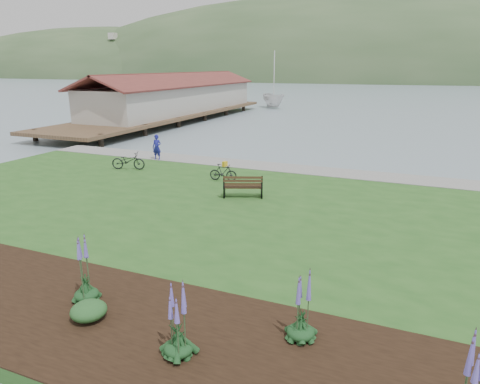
# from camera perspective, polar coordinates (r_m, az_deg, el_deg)

# --- Properties ---
(ground) EXTENTS (600.00, 600.00, 0.00)m
(ground) POSITION_cam_1_polar(r_m,az_deg,el_deg) (19.10, 0.96, -2.46)
(ground) COLOR gray
(ground) RESTS_ON ground
(lawn) EXTENTS (34.00, 20.00, 0.40)m
(lawn) POSITION_cam_1_polar(r_m,az_deg,el_deg) (17.30, -1.50, -3.82)
(lawn) COLOR #25531D
(lawn) RESTS_ON ground
(shoreline_path) EXTENTS (34.00, 2.20, 0.03)m
(shoreline_path) POSITION_cam_1_polar(r_m,az_deg,el_deg) (25.28, 6.78, 3.16)
(shoreline_path) COLOR gray
(shoreline_path) RESTS_ON lawn
(garden_bed) EXTENTS (24.00, 4.40, 0.04)m
(garden_bed) POSITION_cam_1_polar(r_m,az_deg,el_deg) (9.79, -4.29, -19.82)
(garden_bed) COLOR black
(garden_bed) RESTS_ON lawn
(far_hillside) EXTENTS (580.00, 80.00, 38.00)m
(far_hillside) POSITION_cam_1_polar(r_m,az_deg,el_deg) (187.36, 27.47, 12.84)
(far_hillside) COLOR #38542F
(far_hillside) RESTS_ON ground
(pier_pavilion) EXTENTS (8.00, 36.00, 5.40)m
(pier_pavilion) POSITION_cam_1_polar(r_m,az_deg,el_deg) (51.83, -8.56, 12.40)
(pier_pavilion) COLOR #4C3826
(pier_pavilion) RESTS_ON ground
(park_bench) EXTENTS (1.91, 1.32, 1.10)m
(park_bench) POSITION_cam_1_polar(r_m,az_deg,el_deg) (19.43, 0.40, 0.80)
(park_bench) COLOR black
(park_bench) RESTS_ON lawn
(person) EXTENTS (0.71, 0.51, 1.90)m
(person) POSITION_cam_1_polar(r_m,az_deg,el_deg) (27.78, -11.05, 6.15)
(person) COLOR navy
(person) RESTS_ON lawn
(bicycle_a) EXTENTS (1.22, 2.07, 1.02)m
(bicycle_a) POSITION_cam_1_polar(r_m,az_deg,el_deg) (25.64, -14.68, 4.06)
(bicycle_a) COLOR black
(bicycle_a) RESTS_ON lawn
(bicycle_b) EXTENTS (0.62, 1.51, 0.88)m
(bicycle_b) POSITION_cam_1_polar(r_m,az_deg,el_deg) (22.39, -2.27, 2.64)
(bicycle_b) COLOR black
(bicycle_b) RESTS_ON lawn
(sailboat) EXTENTS (14.26, 14.28, 26.44)m
(sailboat) POSITION_cam_1_polar(r_m,az_deg,el_deg) (66.10, 4.47, 11.09)
(sailboat) COLOR silver
(sailboat) RESTS_ON ground
(pannier) EXTENTS (0.28, 0.34, 0.32)m
(pannier) POSITION_cam_1_polar(r_m,az_deg,el_deg) (25.59, -2.04, 3.75)
(pannier) COLOR gold
(pannier) RESTS_ON lawn
(echium_0) EXTENTS (0.62, 0.62, 1.81)m
(echium_0) POSITION_cam_1_polar(r_m,az_deg,el_deg) (9.15, -8.34, -16.88)
(echium_0) COLOR #153A1B
(echium_0) RESTS_ON garden_bed
(echium_1) EXTENTS (0.62, 0.62, 1.78)m
(echium_1) POSITION_cam_1_polar(r_m,az_deg,el_deg) (9.69, 8.20, -15.57)
(echium_1) COLOR #153A1B
(echium_1) RESTS_ON garden_bed
(echium_4) EXTENTS (0.62, 0.62, 2.11)m
(echium_4) POSITION_cam_1_polar(r_m,az_deg,el_deg) (11.56, -20.13, -9.48)
(echium_4) COLOR #153A1B
(echium_4) RESTS_ON garden_bed
(shrub_0) EXTENTS (0.85, 0.85, 0.43)m
(shrub_0) POSITION_cam_1_polar(r_m,az_deg,el_deg) (11.07, -19.53, -14.68)
(shrub_0) COLOR #1E4C21
(shrub_0) RESTS_ON garden_bed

